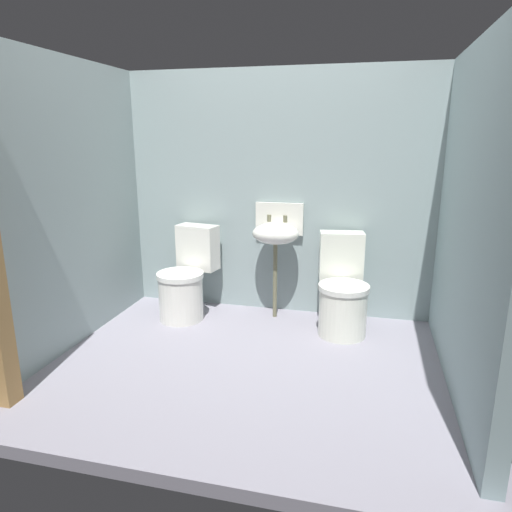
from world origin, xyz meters
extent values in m
cube|color=gray|center=(0.00, 0.00, -0.04)|extent=(3.08, 2.45, 0.08)
cube|color=#8A9E9E|center=(0.00, 1.08, 1.05)|extent=(3.08, 0.10, 2.11)
cube|color=#8EA0A0|center=(-1.39, 0.10, 1.05)|extent=(0.10, 2.25, 2.11)
cube|color=#88A0A3|center=(1.39, 0.10, 1.05)|extent=(0.10, 2.25, 2.11)
cylinder|color=white|center=(-0.75, 0.59, 0.19)|extent=(0.45, 0.45, 0.38)
cylinder|color=white|center=(-0.75, 0.59, 0.40)|extent=(0.47, 0.47, 0.04)
cube|color=white|center=(-0.69, 0.88, 0.58)|extent=(0.39, 0.24, 0.40)
cylinder|color=white|center=(0.63, 0.59, 0.19)|extent=(0.44, 0.44, 0.38)
cylinder|color=silver|center=(0.63, 0.59, 0.40)|extent=(0.46, 0.46, 0.04)
cube|color=white|center=(0.58, 0.88, 0.58)|extent=(0.38, 0.23, 0.40)
cylinder|color=#6B694E|center=(0.03, 0.84, 0.33)|extent=(0.04, 0.04, 0.66)
ellipsoid|color=white|center=(0.03, 0.84, 0.75)|extent=(0.40, 0.32, 0.18)
cube|color=white|center=(0.03, 1.00, 0.85)|extent=(0.42, 0.04, 0.28)
cylinder|color=#6B694E|center=(-0.04, 0.90, 0.87)|extent=(0.04, 0.04, 0.06)
cylinder|color=#6B694E|center=(0.10, 0.90, 0.87)|extent=(0.04, 0.04, 0.06)
camera|label=1|loc=(0.78, -2.92, 1.56)|focal=32.38mm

